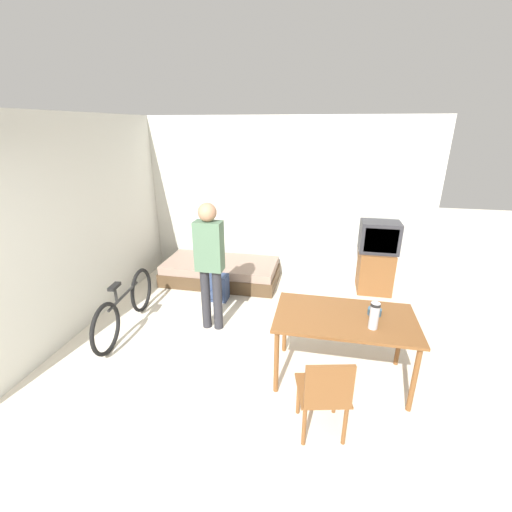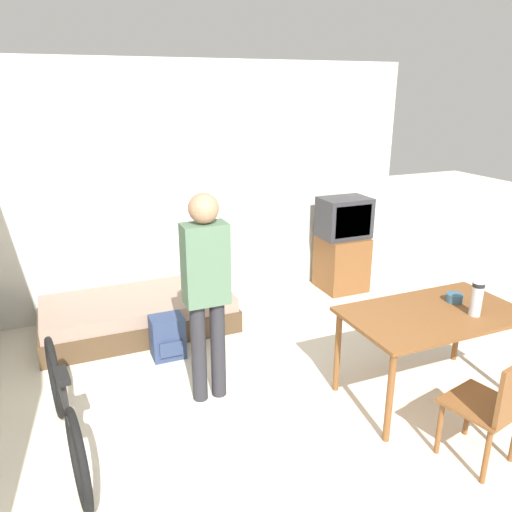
% 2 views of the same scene
% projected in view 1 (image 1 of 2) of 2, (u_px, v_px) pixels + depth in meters
% --- Properties ---
extents(ground_plane, '(20.00, 20.00, 0.00)m').
position_uv_depth(ground_plane, '(203.00, 439.00, 2.96)').
color(ground_plane, beige).
extents(wall_back, '(5.29, 0.06, 2.70)m').
position_uv_depth(wall_back, '(272.00, 200.00, 5.86)').
color(wall_back, silver).
rests_on(wall_back, ground_plane).
extents(wall_left, '(0.06, 4.66, 2.70)m').
position_uv_depth(wall_left, '(89.00, 221.00, 4.56)').
color(wall_left, silver).
rests_on(wall_left, ground_plane).
extents(daybed, '(1.94, 0.92, 0.37)m').
position_uv_depth(daybed, '(221.00, 272.00, 5.90)').
color(daybed, '#4C3823').
rests_on(daybed, ground_plane).
extents(tv, '(0.59, 0.53, 1.16)m').
position_uv_depth(tv, '(377.00, 258.00, 5.45)').
color(tv, brown).
rests_on(tv, ground_plane).
extents(dining_table, '(1.40, 0.81, 0.75)m').
position_uv_depth(dining_table, '(344.00, 323.00, 3.47)').
color(dining_table, brown).
rests_on(dining_table, ground_plane).
extents(wooden_chair, '(0.50, 0.50, 0.83)m').
position_uv_depth(wooden_chair, '(325.00, 393.00, 2.83)').
color(wooden_chair, brown).
rests_on(wooden_chair, ground_plane).
extents(bicycle, '(0.21, 1.64, 0.73)m').
position_uv_depth(bicycle, '(125.00, 307.00, 4.47)').
color(bicycle, black).
rests_on(bicycle, ground_plane).
extents(person_standing, '(0.34, 0.23, 1.70)m').
position_uv_depth(person_standing, '(210.00, 258.00, 4.26)').
color(person_standing, '#28282D').
rests_on(person_standing, ground_plane).
extents(thermos_flask, '(0.09, 0.09, 0.27)m').
position_uv_depth(thermos_flask, '(374.00, 315.00, 3.19)').
color(thermos_flask, '#B7B7BC').
rests_on(thermos_flask, dining_table).
extents(mate_bowl, '(0.13, 0.13, 0.07)m').
position_uv_depth(mate_bowl, '(375.00, 312.00, 3.46)').
color(mate_bowl, '#335670').
rests_on(mate_bowl, dining_table).
extents(backpack, '(0.30, 0.27, 0.41)m').
position_uv_depth(backpack, '(218.00, 288.00, 5.27)').
color(backpack, navy).
rests_on(backpack, ground_plane).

